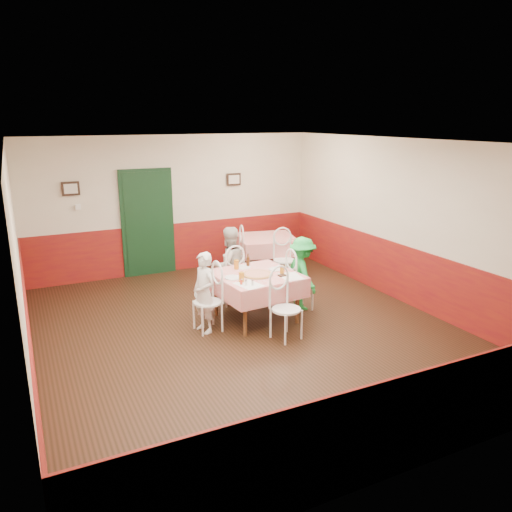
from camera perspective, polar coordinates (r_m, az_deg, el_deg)
name	(u,v)px	position (r m, az deg, el deg)	size (l,w,h in m)	color
floor	(247,330)	(7.68, -1.04, -8.44)	(7.00, 7.00, 0.00)	black
ceiling	(246,142)	(7.03, -1.15, 12.92)	(7.00, 7.00, 0.00)	white
back_wall	(175,204)	(10.44, -9.23, 5.85)	(6.00, 0.10, 2.80)	beige
front_wall	(421,330)	(4.46, 18.38, -8.01)	(6.00, 0.10, 2.80)	beige
left_wall	(19,267)	(6.60, -25.45, -1.12)	(0.10, 7.00, 2.80)	beige
right_wall	(406,222)	(8.88, 16.79, 3.70)	(0.10, 7.00, 2.80)	beige
wainscot_back	(177,247)	(10.62, -9.00, 1.05)	(6.00, 0.03, 1.00)	maroon
wainscot_front	(411,422)	(4.89, 17.32, -17.69)	(6.00, 0.03, 1.00)	maroon
wainscot_left	(30,336)	(6.89, -24.46, -8.30)	(0.03, 7.00, 1.00)	maroon
wainscot_right	(401,273)	(9.09, 16.28, -1.87)	(0.03, 7.00, 1.00)	maroon
door	(148,224)	(10.31, -12.26, 3.59)	(0.96, 0.06, 2.10)	black
picture_left	(71,189)	(9.95, -20.43, 7.23)	(0.32, 0.03, 0.26)	black
picture_right	(234,179)	(10.77, -2.56, 8.75)	(0.32, 0.03, 0.26)	black
thermostat	(78,207)	(10.01, -19.67, 5.31)	(0.10, 0.03, 0.10)	white
main_table	(256,297)	(7.94, 0.00, -4.70)	(1.22, 1.22, 0.77)	red
second_table	(267,255)	(10.33, 1.23, 0.12)	(1.12, 1.12, 0.77)	red
chair_left	(207,302)	(7.54, -5.57, -5.29)	(0.42, 0.42, 0.90)	white
chair_right	(300,284)	(8.36, 5.00, -3.16)	(0.42, 0.42, 0.90)	white
chair_far	(231,278)	(8.61, -2.92, -2.55)	(0.42, 0.42, 0.90)	white
chair_near	(286,310)	(7.25, 3.49, -6.12)	(0.42, 0.42, 0.90)	white
chair_second_a	(233,256)	(10.00, -2.59, 0.03)	(0.42, 0.42, 0.90)	white
chair_second_b	(284,261)	(9.67, 3.26, -0.52)	(0.42, 0.42, 0.90)	white
pizza	(257,274)	(7.74, 0.16, -2.11)	(0.46, 0.46, 0.03)	#B74723
plate_left	(233,278)	(7.61, -2.67, -2.49)	(0.25, 0.25, 0.01)	white
plate_right	(277,269)	(8.03, 2.38, -1.51)	(0.25, 0.25, 0.01)	white
plate_far	(243,267)	(8.14, -1.49, -1.28)	(0.25, 0.25, 0.01)	white
glass_a	(241,277)	(7.42, -1.67, -2.42)	(0.08, 0.08, 0.15)	#BF7219
glass_b	(282,270)	(7.82, 3.00, -1.57)	(0.07, 0.07, 0.13)	#BF7219
glass_c	(236,265)	(8.04, -2.25, -0.98)	(0.08, 0.08, 0.15)	#BF7219
beer_bottle	(248,261)	(8.16, -0.92, -0.55)	(0.05, 0.05, 0.20)	#381C0A
shaker_a	(246,283)	(7.26, -1.16, -3.06)	(0.04, 0.04, 0.09)	silver
shaker_b	(252,282)	(7.27, -0.41, -3.05)	(0.04, 0.04, 0.09)	silver
shaker_c	(241,282)	(7.31, -1.70, -2.94)	(0.04, 0.04, 0.09)	#B23319
menu_left	(249,285)	(7.31, -0.83, -3.29)	(0.30, 0.40, 0.00)	white
menu_right	(291,276)	(7.71, 4.01, -2.33)	(0.30, 0.40, 0.00)	white
wallet	(282,275)	(7.71, 3.00, -2.22)	(0.11, 0.09, 0.02)	black
diner_left	(204,293)	(7.46, -5.95, -4.18)	(0.45, 0.29, 1.23)	gray
diner_far	(229,265)	(8.59, -3.10, -1.05)	(0.65, 0.51, 1.34)	gray
diner_right	(302,274)	(8.34, 5.31, -2.01)	(0.80, 0.46, 1.24)	gray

